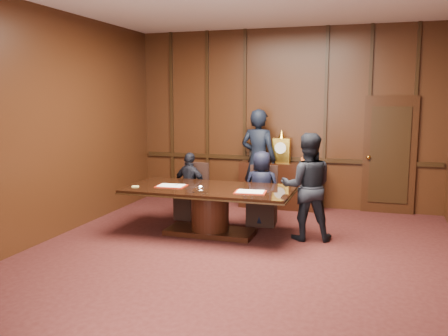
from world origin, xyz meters
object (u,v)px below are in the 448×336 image
signatory_left (190,186)px  signatory_right (262,188)px  conference_table (210,203)px  witness_left (258,159)px  witness_right (307,187)px  sideboard (281,184)px

signatory_left → signatory_right: bearing=-165.9°
conference_table → signatory_right: (0.65, 0.80, 0.13)m
witness_left → conference_table: bearing=91.4°
signatory_right → witness_left: 1.29m
conference_table → witness_left: size_ratio=1.34×
signatory_left → signatory_right: 1.30m
conference_table → signatory_left: (-0.65, 0.80, 0.09)m
signatory_left → witness_right: (2.14, -0.59, 0.22)m
witness_left → sideboard: bearing=-149.1°
witness_left → signatory_left: bearing=61.5°
signatory_left → witness_right: size_ratio=0.73×
sideboard → conference_table: (-0.73, -2.16, 0.02)m
witness_left → witness_right: bearing=133.6°
signatory_right → sideboard: bearing=-94.6°
sideboard → signatory_right: size_ratio=1.25×
signatory_left → witness_left: size_ratio=0.62×
signatory_right → witness_left: size_ratio=0.66×
conference_table → sideboard: bearing=71.4°
sideboard → signatory_right: bearing=-93.3°
sideboard → signatory_left: bearing=-135.4°
signatory_right → witness_left: (-0.34, 1.20, 0.34)m
conference_table → witness_right: (1.49, 0.21, 0.31)m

